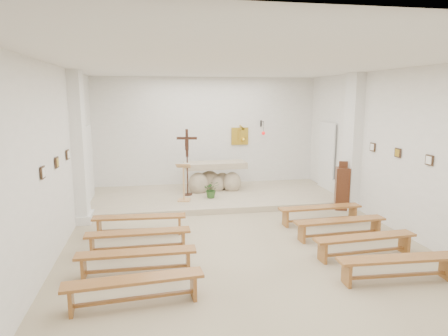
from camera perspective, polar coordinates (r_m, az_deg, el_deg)
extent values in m
cube|color=#C4B48D|center=(8.22, 2.59, -10.59)|extent=(7.00, 10.00, 0.00)
cube|color=white|center=(7.78, -23.24, 0.72)|extent=(0.02, 10.00, 3.50)
cube|color=white|center=(9.21, 24.38, 2.01)|extent=(0.02, 10.00, 3.50)
cube|color=white|center=(12.65, -2.43, 4.94)|extent=(7.00, 0.02, 3.50)
cube|color=silver|center=(7.70, 2.80, 14.45)|extent=(7.00, 10.00, 0.02)
cube|color=#BEB092|center=(11.48, -1.33, -4.10)|extent=(6.98, 3.00, 0.15)
cube|color=white|center=(9.69, -19.99, 2.68)|extent=(0.26, 0.55, 3.50)
cube|color=white|center=(10.84, 17.87, 3.55)|extent=(0.26, 0.55, 3.50)
cube|color=gold|center=(12.82, 2.27, 4.56)|extent=(0.55, 0.04, 0.55)
cube|color=black|center=(12.96, 5.31, 6.37)|extent=(0.04, 0.02, 0.20)
cylinder|color=black|center=(12.81, 5.49, 6.63)|extent=(0.02, 0.30, 0.02)
cylinder|color=black|center=(12.68, 5.67, 5.82)|extent=(0.01, 0.01, 0.34)
sphere|color=red|center=(12.70, 5.65, 4.97)|extent=(0.11, 0.11, 0.11)
cube|color=#392719|center=(7.01, -24.48, -0.59)|extent=(0.03, 0.20, 0.20)
cube|color=#392719|center=(7.97, -22.77, 0.75)|extent=(0.03, 0.20, 0.20)
cube|color=#392719|center=(8.94, -21.44, 1.80)|extent=(0.03, 0.20, 0.20)
cube|color=#392719|center=(8.56, 27.27, 1.01)|extent=(0.03, 0.20, 0.20)
cube|color=#392719|center=(9.36, 23.58, 2.01)|extent=(0.03, 0.20, 0.20)
cube|color=#392719|center=(10.20, 20.47, 2.83)|extent=(0.03, 0.20, 0.20)
cube|color=silver|center=(10.66, -19.21, -4.74)|extent=(0.10, 0.85, 0.52)
cube|color=silver|center=(11.73, 16.13, -3.22)|extent=(0.10, 0.85, 0.52)
ellipsoid|color=#BFB091|center=(11.64, -3.70, -2.28)|extent=(0.58, 0.50, 0.66)
ellipsoid|color=#BFB091|center=(11.88, 1.16, -2.09)|extent=(0.55, 0.46, 0.62)
ellipsoid|color=#BFB091|center=(12.02, -2.12, -1.79)|extent=(0.62, 0.53, 0.58)
ellipsoid|color=#BFB091|center=(12.08, -0.27, -1.96)|extent=(0.51, 0.43, 0.55)
ellipsoid|color=#BFB091|center=(11.86, -0.98, -2.35)|extent=(0.43, 0.36, 0.51)
cube|color=#BFB091|center=(11.78, -1.27, 0.43)|extent=(1.84, 0.79, 0.18)
cube|color=tan|center=(10.80, -5.73, -4.57)|extent=(0.38, 0.38, 0.04)
cylinder|color=tan|center=(10.70, -5.77, -2.31)|extent=(0.05, 0.05, 0.91)
cube|color=tan|center=(10.58, -5.83, 0.30)|extent=(0.43, 0.35, 0.15)
cube|color=white|center=(10.54, -5.86, 0.51)|extent=(0.37, 0.29, 0.12)
cylinder|color=#321810|center=(11.40, -5.20, -3.78)|extent=(0.25, 0.25, 0.03)
cylinder|color=#321810|center=(11.28, -5.24, -1.08)|extent=(0.04, 0.04, 1.13)
cube|color=#321810|center=(11.13, -5.32, 3.58)|extent=(0.08, 0.06, 0.77)
cube|color=#321810|center=(11.12, -5.33, 4.26)|extent=(0.56, 0.16, 0.07)
cube|color=#321810|center=(11.11, -5.33, 3.41)|extent=(0.11, 0.06, 0.33)
imported|color=#2D5622|center=(11.01, -1.80, -3.07)|extent=(0.43, 0.38, 0.47)
cube|color=#502917|center=(10.82, 16.51, -2.83)|extent=(0.43, 0.43, 1.10)
cube|color=#502917|center=(10.70, 16.68, 0.47)|extent=(0.23, 0.12, 0.18)
cube|color=#98632C|center=(8.73, -11.99, -6.85)|extent=(1.97, 0.44, 0.04)
cube|color=#98632C|center=(8.91, -17.40, -8.13)|extent=(0.07, 0.29, 0.37)
cube|color=#98632C|center=(8.75, -6.37, -8.05)|extent=(0.07, 0.29, 0.37)
cube|color=#98632C|center=(8.82, -11.92, -8.62)|extent=(1.64, 0.16, 0.04)
cube|color=#98632C|center=(9.51, 13.56, -5.49)|extent=(1.96, 0.39, 0.04)
cube|color=#98632C|center=(9.23, 8.77, -7.12)|extent=(0.06, 0.29, 0.37)
cube|color=#98632C|center=(9.96, 17.90, -6.21)|extent=(0.06, 0.29, 0.37)
cube|color=#98632C|center=(9.59, 13.49, -7.12)|extent=(1.64, 0.12, 0.04)
cube|color=#98632C|center=(7.78, -12.17, -9.00)|extent=(1.95, 0.32, 0.04)
cube|color=#98632C|center=(7.93, -18.32, -10.51)|extent=(0.05, 0.28, 0.37)
cube|color=#98632C|center=(7.87, -5.86, -10.18)|extent=(0.05, 0.28, 0.37)
cube|color=#98632C|center=(7.88, -12.09, -10.95)|extent=(1.64, 0.06, 0.04)
cube|color=#98632C|center=(8.65, 16.24, -7.21)|extent=(1.97, 0.41, 0.04)
cube|color=#98632C|center=(8.34, 11.04, -9.11)|extent=(0.07, 0.29, 0.37)
cube|color=#98632C|center=(9.14, 20.83, -7.87)|extent=(0.07, 0.29, 0.37)
cube|color=#98632C|center=(8.74, 16.14, -8.99)|extent=(1.64, 0.13, 0.04)
cube|color=#98632C|center=(6.85, -12.41, -11.73)|extent=(1.96, 0.33, 0.04)
cube|color=#98632C|center=(7.02, -19.42, -13.33)|extent=(0.06, 0.28, 0.37)
cube|color=#98632C|center=(6.94, -5.18, -13.06)|extent=(0.06, 0.28, 0.37)
cube|color=#98632C|center=(6.96, -12.32, -13.90)|extent=(1.64, 0.07, 0.04)
cube|color=#98632C|center=(7.82, 19.51, -9.28)|extent=(1.97, 0.42, 0.04)
cube|color=#98632C|center=(7.48, 13.88, -11.55)|extent=(0.07, 0.29, 0.37)
cube|color=#98632C|center=(8.36, 24.35, -9.82)|extent=(0.07, 0.29, 0.37)
cube|color=#98632C|center=(7.92, 19.39, -11.22)|extent=(1.64, 0.15, 0.04)
cube|color=#98632C|center=(5.94, -12.73, -15.31)|extent=(1.97, 0.47, 0.04)
cube|color=#98632C|center=(6.07, -21.01, -17.34)|extent=(0.08, 0.29, 0.37)
cube|color=#98632C|center=(6.11, -4.38, -16.45)|extent=(0.08, 0.29, 0.37)
cube|color=#98632C|center=(6.07, -12.62, -17.73)|extent=(1.64, 0.19, 0.04)
cube|color=#98632C|center=(7.03, 23.60, -11.78)|extent=(1.97, 0.41, 0.04)
cube|color=#98632C|center=(6.74, 17.11, -14.24)|extent=(0.07, 0.29, 0.37)
cube|color=#98632C|center=(7.56, 29.11, -12.35)|extent=(0.07, 0.29, 0.37)
cube|color=#98632C|center=(7.14, 23.43, -13.90)|extent=(1.64, 0.14, 0.04)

